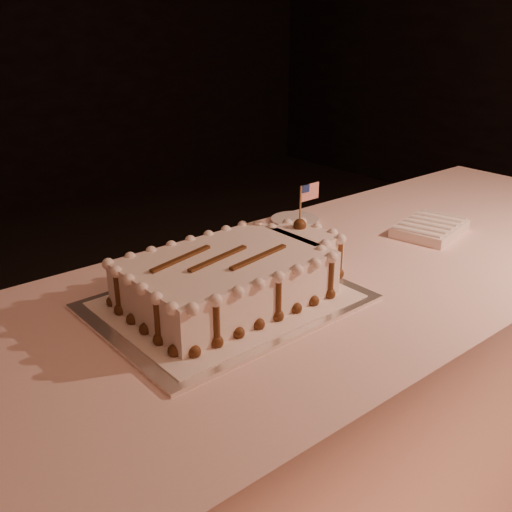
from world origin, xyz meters
TOP-DOWN VIEW (x-y plane):
  - banquet_table at (0.00, 0.60)m, footprint 2.40×0.80m
  - cake_board at (-0.26, 0.63)m, footprint 0.55×0.41m
  - doily at (-0.26, 0.63)m, footprint 0.49×0.38m
  - sheet_cake at (-0.23, 0.63)m, footprint 0.51×0.30m
  - napkin_stack at (0.44, 0.61)m, footprint 0.23×0.19m
  - side_plate at (0.21, 0.92)m, footprint 0.14×0.14m

SIDE VIEW (x-z plane):
  - banquet_table at x=0.00m, z-range 0.00..0.75m
  - cake_board at x=-0.26m, z-range 0.75..0.76m
  - side_plate at x=0.21m, z-range 0.75..0.76m
  - doily at x=-0.26m, z-range 0.76..0.76m
  - napkin_stack at x=0.44m, z-range 0.75..0.78m
  - sheet_cake at x=-0.23m, z-range 0.71..0.91m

